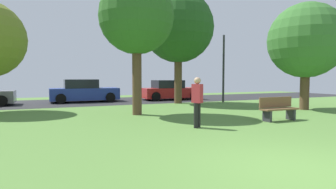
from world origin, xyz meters
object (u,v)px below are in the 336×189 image
oak_tree_right (306,41)px  person_thrower (197,100)px  park_bench (278,109)px  birch_tree_lone (137,17)px  parked_car_blue (84,92)px  parked_car_red (170,91)px  street_lamp_post (223,69)px  maple_tree_far (178,27)px

oak_tree_right → person_thrower: size_ratio=3.27×
person_thrower → park_bench: size_ratio=1.04×
oak_tree_right → park_bench: oak_tree_right is taller
birch_tree_lone → parked_car_blue: birch_tree_lone is taller
parked_car_red → street_lamp_post: size_ratio=0.97×
park_bench → parked_car_red: bearing=-92.1°
oak_tree_right → parked_car_blue: size_ratio=1.22×
maple_tree_far → parked_car_red: (0.77, 3.02, -4.17)m
birch_tree_lone → oak_tree_right: 8.70m
maple_tree_far → parked_car_blue: maple_tree_far is taller
birch_tree_lone → parked_car_blue: size_ratio=1.34×
person_thrower → parked_car_red: person_thrower is taller
oak_tree_right → maple_tree_far: 7.43m
parked_car_blue → street_lamp_post: bearing=-24.6°
parked_car_blue → parked_car_red: bearing=-5.0°
oak_tree_right → maple_tree_far: bearing=127.4°
birch_tree_lone → parked_car_red: 9.44m
maple_tree_far → person_thrower: 9.61m
parked_car_blue → park_bench: bearing=-63.5°
birch_tree_lone → park_bench: bearing=-40.8°
birch_tree_lone → park_bench: size_ratio=3.74×
oak_tree_right → street_lamp_post: size_ratio=1.21×
person_thrower → maple_tree_far: bearing=130.0°
birch_tree_lone → person_thrower: size_ratio=3.59×
park_bench → parked_car_blue: bearing=-63.5°
maple_tree_far → parked_car_blue: size_ratio=1.59×
parked_car_blue → street_lamp_post: street_lamp_post is taller
birch_tree_lone → maple_tree_far: 5.89m
birch_tree_lone → street_lamp_post: size_ratio=1.33×
street_lamp_post → parked_car_red: bearing=125.5°
birch_tree_lone → parked_car_blue: (-1.34, 7.77, -3.60)m
street_lamp_post → park_bench: bearing=-110.3°
maple_tree_far → parked_car_red: bearing=75.6°
maple_tree_far → street_lamp_post: maple_tree_far is taller
oak_tree_right → parked_car_blue: 13.89m
oak_tree_right → parked_car_red: size_ratio=1.25×
oak_tree_right → parked_car_blue: oak_tree_right is taller
birch_tree_lone → parked_car_blue: 8.67m
birch_tree_lone → parked_car_red: birch_tree_lone is taller
maple_tree_far → parked_car_blue: 7.69m
park_bench → street_lamp_post: size_ratio=0.36×
birch_tree_lone → park_bench: 7.01m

